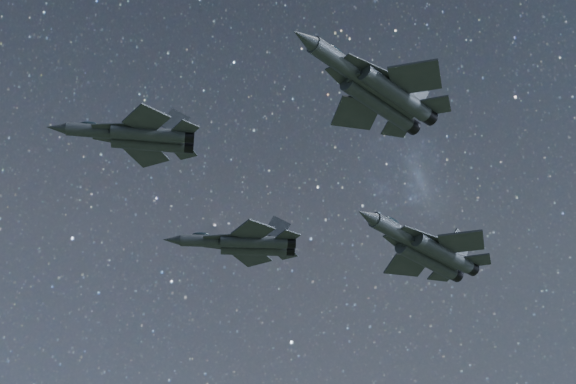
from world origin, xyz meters
name	(u,v)px	position (x,y,z in m)	size (l,w,h in m)	color
jet_lead	(136,136)	(-12.44, -6.94, 160.35)	(15.20, 10.46, 3.81)	#2D3238
jet_left	(243,243)	(3.85, 11.22, 160.68)	(17.08, 11.55, 4.30)	#2D3238
jet_right	(376,89)	(7.55, -20.15, 161.35)	(18.24, 11.94, 4.70)	#2D3238
jet_slot	(426,249)	(21.97, -1.36, 156.61)	(19.57, 12.81, 5.05)	#2D3238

